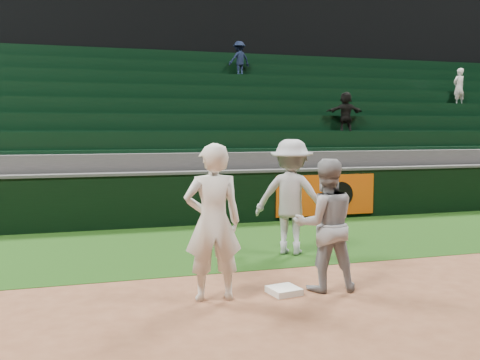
{
  "coord_description": "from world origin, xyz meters",
  "views": [
    {
      "loc": [
        -2.7,
        -6.89,
        2.21
      ],
      "look_at": [
        0.0,
        2.3,
        1.3
      ],
      "focal_mm": 40.0,
      "sensor_mm": 36.0,
      "label": 1
    }
  ],
  "objects_px": {
    "first_base": "(284,291)",
    "base_coach": "(291,197)",
    "first_baseman": "(213,222)",
    "baserunner": "(325,225)"
  },
  "relations": [
    {
      "from": "baserunner",
      "to": "first_baseman",
      "type": "bearing_deg",
      "value": 8.79
    },
    {
      "from": "first_baseman",
      "to": "base_coach",
      "type": "relative_size",
      "value": 1.0
    },
    {
      "from": "first_base",
      "to": "base_coach",
      "type": "xyz_separation_m",
      "value": [
        0.96,
        2.15,
        0.98
      ]
    },
    {
      "from": "first_base",
      "to": "first_baseman",
      "type": "xyz_separation_m",
      "value": [
        -0.97,
        0.03,
        0.98
      ]
    },
    {
      "from": "first_base",
      "to": "base_coach",
      "type": "distance_m",
      "value": 2.55
    },
    {
      "from": "baserunner",
      "to": "base_coach",
      "type": "height_order",
      "value": "base_coach"
    },
    {
      "from": "first_baseman",
      "to": "base_coach",
      "type": "bearing_deg",
      "value": -127.48
    },
    {
      "from": "first_baseman",
      "to": "first_base",
      "type": "bearing_deg",
      "value": -176.69
    },
    {
      "from": "first_base",
      "to": "baserunner",
      "type": "height_order",
      "value": "baserunner"
    },
    {
      "from": "baserunner",
      "to": "base_coach",
      "type": "relative_size",
      "value": 0.89
    }
  ]
}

